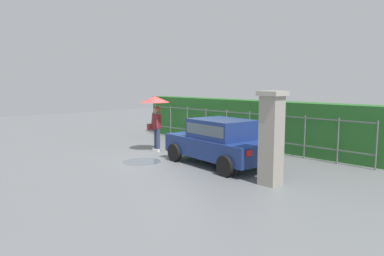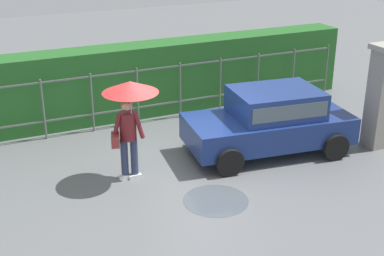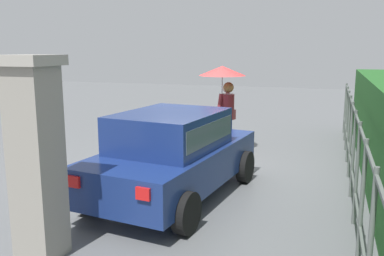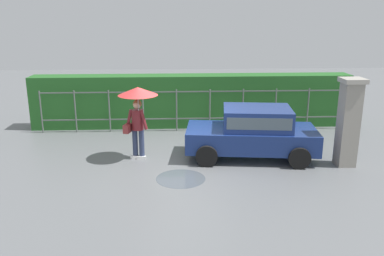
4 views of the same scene
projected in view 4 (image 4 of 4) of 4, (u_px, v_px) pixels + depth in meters
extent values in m
plane|color=slate|center=(181.00, 162.00, 11.35)|extent=(40.00, 40.00, 0.00)
cube|color=navy|center=(251.00, 138.00, 11.60)|extent=(3.87, 2.07, 0.60)
cube|color=navy|center=(257.00, 118.00, 11.42)|extent=(2.06, 1.65, 0.60)
cube|color=#4C5B66|center=(257.00, 117.00, 11.42)|extent=(1.91, 1.66, 0.33)
cylinder|color=black|center=(207.00, 156.00, 10.95)|extent=(0.62, 0.25, 0.60)
cylinder|color=black|center=(208.00, 138.00, 12.56)|extent=(0.62, 0.25, 0.60)
cylinder|color=black|center=(299.00, 158.00, 10.78)|extent=(0.62, 0.25, 0.60)
cylinder|color=black|center=(289.00, 139.00, 12.40)|extent=(0.62, 0.25, 0.60)
cube|color=red|center=(321.00, 140.00, 10.90)|extent=(0.08, 0.21, 0.16)
cube|color=red|center=(312.00, 129.00, 11.96)|extent=(0.08, 0.21, 0.16)
cylinder|color=#2D3856|center=(142.00, 144.00, 11.54)|extent=(0.15, 0.15, 0.86)
cylinder|color=#2D3856|center=(135.00, 144.00, 11.59)|extent=(0.15, 0.15, 0.86)
cube|color=white|center=(141.00, 157.00, 11.59)|extent=(0.26, 0.10, 0.08)
cube|color=white|center=(135.00, 157.00, 11.64)|extent=(0.26, 0.10, 0.08)
cylinder|color=maroon|center=(137.00, 120.00, 11.37)|extent=(0.34, 0.34, 0.58)
sphere|color=#DBAD89|center=(137.00, 105.00, 11.25)|extent=(0.22, 0.22, 0.22)
sphere|color=olive|center=(137.00, 104.00, 11.27)|extent=(0.25, 0.25, 0.25)
cylinder|color=maroon|center=(144.00, 120.00, 11.23)|extent=(0.24, 0.15, 0.56)
cylinder|color=maroon|center=(129.00, 119.00, 11.34)|extent=(0.24, 0.15, 0.56)
cylinder|color=#B2B2B7|center=(138.00, 109.00, 11.16)|extent=(0.02, 0.02, 0.77)
cone|color=red|center=(138.00, 91.00, 11.03)|extent=(1.11, 1.11, 0.23)
cube|color=maroon|center=(128.00, 128.00, 11.38)|extent=(0.25, 0.37, 0.24)
cube|color=gray|center=(348.00, 125.00, 10.83)|extent=(0.48, 0.48, 2.30)
cube|color=#9E998E|center=(353.00, 80.00, 10.50)|extent=(0.60, 0.60, 0.12)
cylinder|color=#59605B|center=(41.00, 112.00, 13.96)|extent=(0.05, 0.05, 1.50)
cylinder|color=#59605B|center=(75.00, 112.00, 14.02)|extent=(0.05, 0.05, 1.50)
cylinder|color=#59605B|center=(109.00, 111.00, 14.08)|extent=(0.05, 0.05, 1.50)
cylinder|color=#59605B|center=(143.00, 111.00, 14.13)|extent=(0.05, 0.05, 1.50)
cylinder|color=#59605B|center=(177.00, 110.00, 14.19)|extent=(0.05, 0.05, 1.50)
cylinder|color=#59605B|center=(210.00, 110.00, 14.25)|extent=(0.05, 0.05, 1.50)
cylinder|color=#59605B|center=(243.00, 110.00, 14.30)|extent=(0.05, 0.05, 1.50)
cylinder|color=#59605B|center=(275.00, 109.00, 14.36)|extent=(0.05, 0.05, 1.50)
cylinder|color=#59605B|center=(308.00, 109.00, 14.42)|extent=(0.05, 0.05, 1.50)
cylinder|color=#59605B|center=(340.00, 109.00, 14.47)|extent=(0.05, 0.05, 1.50)
cube|color=#59605B|center=(193.00, 92.00, 14.03)|extent=(10.63, 0.03, 0.04)
cube|color=#59605B|center=(193.00, 118.00, 14.30)|extent=(10.63, 0.03, 0.04)
cube|color=#235B23|center=(192.00, 101.00, 14.84)|extent=(11.63, 0.90, 1.90)
cylinder|color=#4C545B|center=(181.00, 179.00, 10.20)|extent=(1.27, 1.27, 0.00)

